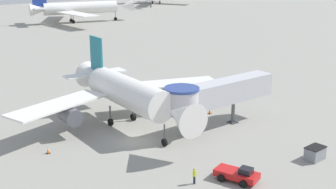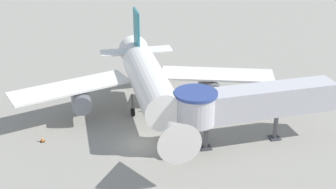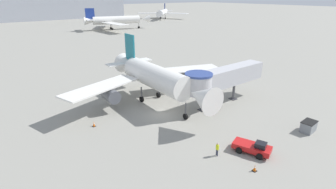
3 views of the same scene
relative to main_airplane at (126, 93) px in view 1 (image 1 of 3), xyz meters
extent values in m
plane|color=gray|center=(-2.00, -4.91, -4.35)|extent=(800.00, 800.00, 0.00)
cylinder|color=white|center=(-0.01, -0.51, 0.14)|extent=(3.95, 14.49, 3.75)
cone|color=white|center=(-0.15, -11.30, 0.14)|extent=(3.81, 4.18, 3.75)
cone|color=white|center=(0.11, 8.02, 0.14)|extent=(3.83, 5.68, 3.75)
cube|color=white|center=(-8.24, 2.04, -0.52)|extent=(13.35, 7.48, 0.22)
cube|color=white|center=(8.29, 1.81, -0.52)|extent=(13.34, 7.78, 0.22)
cube|color=#19707F|center=(0.11, 7.74, 3.52)|extent=(0.28, 3.15, 4.88)
cube|color=white|center=(0.11, 8.30, 0.80)|extent=(8.72, 2.32, 0.18)
cylinder|color=#565960|center=(-7.23, 1.14, -1.80)|extent=(2.11, 3.17, 2.07)
cylinder|color=#565960|center=(7.26, 0.94, -1.80)|extent=(2.11, 3.17, 2.07)
cylinder|color=#4C4C51|center=(-0.11, -8.15, -2.82)|extent=(0.18, 0.18, 2.16)
cylinder|color=black|center=(-0.11, -8.15, -3.90)|extent=(0.27, 0.90, 0.90)
cylinder|color=#4C4C51|center=(-1.67, 1.31, -2.82)|extent=(0.22, 0.22, 2.16)
cylinder|color=black|center=(-1.67, 1.31, -3.90)|extent=(0.41, 0.91, 0.90)
cylinder|color=#4C4C51|center=(1.71, 1.27, -2.82)|extent=(0.22, 0.22, 2.16)
cylinder|color=black|center=(1.71, 1.27, -3.90)|extent=(0.41, 0.91, 0.90)
cube|color=#B7B7BC|center=(10.10, -7.16, 0.14)|extent=(14.37, 2.97, 2.80)
cylinder|color=#B7B7BC|center=(2.95, -7.34, 0.14)|extent=(3.90, 3.90, 2.80)
cylinder|color=navy|center=(2.95, -7.34, 1.69)|extent=(4.10, 4.10, 0.30)
cylinder|color=#56565B|center=(4.09, -7.31, -2.80)|extent=(0.44, 0.44, 3.09)
cube|color=#333338|center=(4.09, -7.31, -4.29)|extent=(1.10, 1.10, 0.12)
cylinder|color=#56565B|center=(11.53, -7.12, -2.80)|extent=(0.44, 0.44, 3.09)
cube|color=#333338|center=(11.53, -7.12, -4.29)|extent=(1.10, 1.10, 0.12)
cube|color=red|center=(0.46, -19.09, -3.67)|extent=(3.20, 4.55, 0.62)
cube|color=black|center=(0.79, -19.96, -3.08)|extent=(1.45, 1.48, 0.56)
cylinder|color=black|center=(-0.01, -20.49, -3.98)|extent=(0.54, 0.79, 0.74)
cylinder|color=black|center=(1.74, -19.82, -3.98)|extent=(0.54, 0.79, 0.74)
cylinder|color=black|center=(-0.82, -18.35, -3.98)|extent=(0.54, 0.79, 0.74)
cylinder|color=black|center=(0.93, -17.68, -3.98)|extent=(0.54, 0.79, 0.74)
cube|color=gray|center=(10.52, -20.52, -3.67)|extent=(2.20, 1.59, 1.35)
cube|color=black|center=(10.52, -20.52, -2.95)|extent=(2.34, 1.68, 0.08)
cube|color=black|center=(11.48, -2.69, -4.33)|extent=(0.47, 0.47, 0.04)
cone|color=orange|center=(11.48, -2.69, -3.94)|extent=(0.32, 0.32, 0.74)
cylinder|color=white|center=(11.48, -2.69, -3.85)|extent=(0.18, 0.18, 0.09)
cube|color=black|center=(-11.52, -2.27, -4.33)|extent=(0.41, 0.41, 0.04)
cone|color=orange|center=(-11.52, -2.27, -3.98)|extent=(0.28, 0.28, 0.65)
cylinder|color=white|center=(-11.52, -2.27, -3.91)|extent=(0.16, 0.16, 0.08)
cylinder|color=#1E2338|center=(-3.19, -17.26, -3.95)|extent=(0.11, 0.11, 0.78)
cylinder|color=#1E2338|center=(-3.19, -17.10, -3.95)|extent=(0.11, 0.11, 0.78)
cube|color=#D1E019|center=(-3.19, -17.18, -3.25)|extent=(0.19, 0.32, 0.62)
sphere|color=tan|center=(-3.19, -17.18, -2.83)|extent=(0.21, 0.21, 0.21)
cylinder|color=#4C4C51|center=(82.22, 114.46, -2.74)|extent=(0.18, 0.18, 2.11)
cylinder|color=black|center=(82.22, 114.46, -3.80)|extent=(0.95, 0.98, 1.10)
cylinder|color=#4C4C51|center=(91.06, 126.15, -2.74)|extent=(0.22, 0.22, 2.11)
cylinder|color=black|center=(91.06, 126.15, -3.80)|extent=(1.05, 1.07, 1.10)
cylinder|color=#4C4C51|center=(93.45, 123.87, -2.74)|extent=(0.22, 0.22, 2.11)
cylinder|color=black|center=(93.45, 123.87, -3.80)|extent=(1.05, 1.07, 1.10)
cylinder|color=white|center=(38.39, 90.25, 0.27)|extent=(23.58, 9.14, 3.79)
cone|color=white|center=(53.24, 86.68, 0.27)|extent=(4.93, 4.66, 3.79)
cone|color=white|center=(25.75, 93.29, 0.27)|extent=(6.41, 5.01, 3.79)
cube|color=white|center=(32.88, 81.22, -0.39)|extent=(6.57, 16.72, 0.22)
cube|color=white|center=(37.59, 100.80, -0.39)|extent=(13.08, 16.72, 0.22)
cube|color=white|center=(25.47, 93.36, 0.94)|extent=(5.54, 11.52, 0.18)
cylinder|color=#4C4C51|center=(49.51, 87.58, -2.71)|extent=(0.18, 0.18, 2.18)
cylinder|color=black|center=(49.51, 87.58, -3.80)|extent=(1.13, 0.51, 1.10)
cylinder|color=#4C4C51|center=(35.15, 89.28, -2.71)|extent=(0.22, 0.22, 2.18)
cylinder|color=black|center=(35.15, 89.28, -3.80)|extent=(1.16, 0.65, 1.10)
cylinder|color=#4C4C51|center=(35.95, 92.59, -2.71)|extent=(0.22, 0.22, 2.18)
cylinder|color=black|center=(35.95, 92.59, -3.80)|extent=(1.16, 0.65, 1.10)
camera|label=1|loc=(-28.92, -47.81, 16.36)|focal=50.00mm
camera|label=2|loc=(-8.79, -44.99, 19.55)|focal=50.00mm
camera|label=3|loc=(-22.54, -33.83, 12.65)|focal=28.00mm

